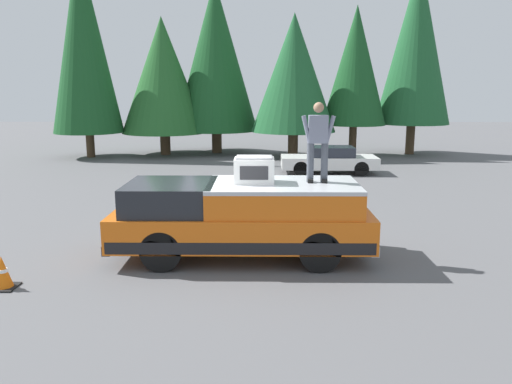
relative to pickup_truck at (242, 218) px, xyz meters
name	(u,v)px	position (x,y,z in m)	size (l,w,h in m)	color
ground_plane	(213,253)	(0.22, 0.67, -0.87)	(90.00, 90.00, 0.00)	#565659
pickup_truck	(242,218)	(0.00, 0.00, 0.00)	(2.01, 5.54, 1.65)	orange
compressor_unit	(254,170)	(0.05, -0.26, 1.05)	(0.65, 0.84, 0.56)	white
person_on_truck_bed	(318,140)	(0.13, -1.61, 1.68)	(0.29, 0.72, 1.69)	#4C515B
parked_car_white	(329,160)	(11.15, -3.36, -0.29)	(1.64, 4.10, 1.16)	white
traffic_cone	(3,273)	(-1.81, 4.35, -0.58)	(0.47, 0.47, 0.62)	black
conifer_far_left	(416,44)	(17.79, -8.74, 5.09)	(4.01, 4.01, 10.27)	#4C3826
conifer_left	(355,66)	(16.83, -5.35, 3.89)	(3.39, 3.39, 7.86)	#4C3826
conifer_center_left	(294,73)	(16.22, -2.08, 3.50)	(4.42, 4.42, 7.39)	#4C3826
conifer_center_right	(216,57)	(18.34, 2.15, 4.47)	(4.68, 4.68, 9.44)	#4C3826
conifer_right	(163,76)	(17.42, 4.93, 3.41)	(4.63, 4.63, 7.39)	#4C3826
conifer_far_right	(83,40)	(16.29, 8.74, 5.16)	(3.63, 3.63, 10.78)	#4C3826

